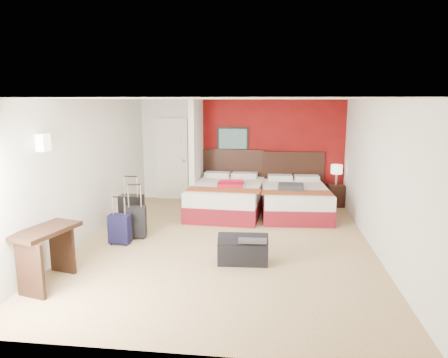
# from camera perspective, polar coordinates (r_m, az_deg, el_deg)

# --- Properties ---
(ground) EXTENTS (6.50, 6.50, 0.00)m
(ground) POSITION_cam_1_polar(r_m,az_deg,el_deg) (7.34, 0.25, -8.89)
(ground) COLOR tan
(ground) RESTS_ON ground
(room_walls) EXTENTS (5.02, 6.52, 2.50)m
(room_walls) POSITION_cam_1_polar(r_m,az_deg,el_deg) (8.65, -7.92, 2.62)
(room_walls) COLOR silver
(room_walls) RESTS_ON ground
(red_accent_panel) EXTENTS (3.50, 0.04, 2.50)m
(red_accent_panel) POSITION_cam_1_polar(r_m,az_deg,el_deg) (10.16, 6.59, 3.82)
(red_accent_panel) COLOR maroon
(red_accent_panel) RESTS_ON ground
(partition_wall) EXTENTS (0.12, 1.20, 2.50)m
(partition_wall) POSITION_cam_1_polar(r_m,az_deg,el_deg) (9.72, -3.83, 3.55)
(partition_wall) COLOR silver
(partition_wall) RESTS_ON ground
(entry_door) EXTENTS (0.82, 0.06, 2.05)m
(entry_door) POSITION_cam_1_polar(r_m,az_deg,el_deg) (10.48, -7.25, 2.77)
(entry_door) COLOR silver
(entry_door) RESTS_ON ground
(bed_left) EXTENTS (1.63, 2.24, 0.64)m
(bed_left) POSITION_cam_1_polar(r_m,az_deg,el_deg) (9.20, 0.40, -2.71)
(bed_left) COLOR white
(bed_left) RESTS_ON ground
(bed_right) EXTENTS (1.55, 2.12, 0.61)m
(bed_right) POSITION_cam_1_polar(r_m,az_deg,el_deg) (9.21, 9.71, -2.97)
(bed_right) COLOR silver
(bed_right) RESTS_ON ground
(red_suitcase_open) EXTENTS (0.59, 0.77, 0.09)m
(red_suitcase_open) POSITION_cam_1_polar(r_m,az_deg,el_deg) (9.02, 0.96, -0.60)
(red_suitcase_open) COLOR #B60F25
(red_suitcase_open) RESTS_ON bed_left
(jacket_bundle) EXTENTS (0.54, 0.44, 0.13)m
(jacket_bundle) POSITION_cam_1_polar(r_m,az_deg,el_deg) (8.83, 9.23, -1.10)
(jacket_bundle) COLOR #37383C
(jacket_bundle) RESTS_ON bed_right
(nightstand) EXTENTS (0.42, 0.42, 0.52)m
(nightstand) POSITION_cam_1_polar(r_m,az_deg,el_deg) (10.14, 15.14, -2.18)
(nightstand) COLOR black
(nightstand) RESTS_ON ground
(table_lamp) EXTENTS (0.32, 0.32, 0.47)m
(table_lamp) POSITION_cam_1_polar(r_m,az_deg,el_deg) (10.04, 15.28, 0.58)
(table_lamp) COLOR silver
(table_lamp) RESTS_ON nightstand
(suitcase_black) EXTENTS (0.46, 0.30, 0.66)m
(suitcase_black) POSITION_cam_1_polar(r_m,az_deg,el_deg) (8.19, -12.63, -4.64)
(suitcase_black) COLOR black
(suitcase_black) RESTS_ON ground
(suitcase_charcoal) EXTENTS (0.41, 0.29, 0.55)m
(suitcase_charcoal) POSITION_cam_1_polar(r_m,az_deg,el_deg) (7.70, -12.12, -6.03)
(suitcase_charcoal) COLOR black
(suitcase_charcoal) RESTS_ON ground
(suitcase_navy) EXTENTS (0.37, 0.23, 0.50)m
(suitcase_navy) POSITION_cam_1_polar(r_m,az_deg,el_deg) (7.45, -14.21, -6.89)
(suitcase_navy) COLOR black
(suitcase_navy) RESTS_ON ground
(duffel_bag) EXTENTS (0.79, 0.45, 0.39)m
(duffel_bag) POSITION_cam_1_polar(r_m,az_deg,el_deg) (6.46, 2.64, -9.85)
(duffel_bag) COLOR black
(duffel_bag) RESTS_ON ground
(jacket_draped) EXTENTS (0.44, 0.38, 0.06)m
(jacket_draped) POSITION_cam_1_polar(r_m,az_deg,el_deg) (6.33, 3.99, -8.18)
(jacket_draped) COLOR #3D3C42
(jacket_draped) RESTS_ON duffel_bag
(desk) EXTENTS (0.69, 1.03, 0.79)m
(desk) POSITION_cam_1_polar(r_m,az_deg,el_deg) (6.16, -23.28, -9.82)
(desk) COLOR black
(desk) RESTS_ON ground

